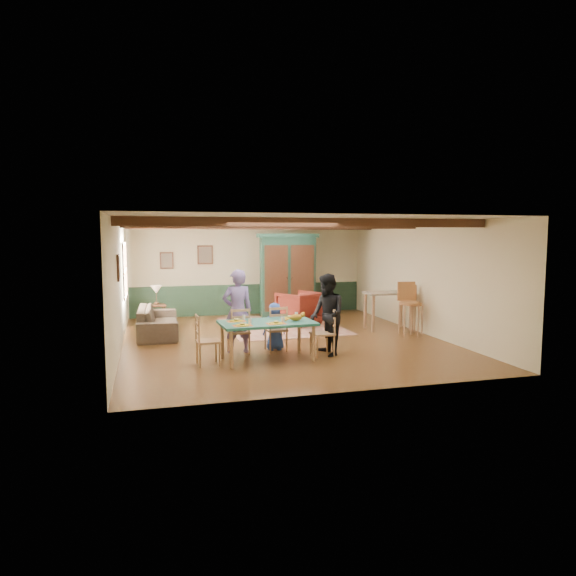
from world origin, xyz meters
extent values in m
plane|color=#513017|center=(0.00, 0.00, 0.00)|extent=(8.00, 8.00, 0.00)
cube|color=beige|center=(0.00, 4.00, 1.35)|extent=(7.00, 0.02, 2.70)
cube|color=beige|center=(-3.50, 0.00, 1.35)|extent=(0.02, 8.00, 2.70)
cube|color=beige|center=(3.50, 0.00, 1.35)|extent=(0.02, 8.00, 2.70)
cube|color=beige|center=(0.00, 0.00, 2.70)|extent=(7.00, 8.00, 0.02)
cube|color=#1B3222|center=(0.00, 3.98, 0.45)|extent=(6.95, 0.03, 0.90)
cube|color=black|center=(0.00, -2.30, 2.61)|extent=(6.95, 0.16, 0.16)
cube|color=black|center=(0.00, 0.40, 2.61)|extent=(6.95, 0.16, 0.16)
cube|color=black|center=(0.00, 3.00, 2.61)|extent=(6.95, 0.16, 0.16)
imported|color=#6E5A9B|center=(-1.20, -0.98, 0.85)|extent=(0.64, 0.44, 1.70)
imported|color=black|center=(0.47, -1.67, 0.81)|extent=(0.66, 0.83, 1.63)
imported|color=#2A4AA8|center=(-0.42, -0.93, 0.50)|extent=(0.50, 0.34, 0.99)
cube|color=beige|center=(0.41, 1.74, 0.01)|extent=(2.95, 3.47, 0.01)
cube|color=#153428|center=(0.96, 3.12, 1.21)|extent=(1.76, 0.84, 2.41)
imported|color=#4B120F|center=(0.93, 1.80, 0.44)|extent=(1.30, 1.31, 0.89)
imported|color=#3A2F24|center=(-2.72, 1.35, 0.34)|extent=(0.97, 2.33, 0.67)
camera|label=1|loc=(-2.92, -11.11, 2.40)|focal=32.00mm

